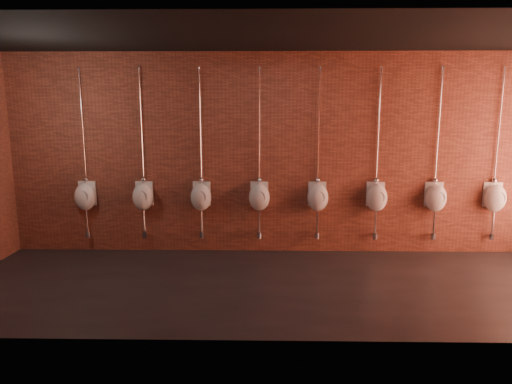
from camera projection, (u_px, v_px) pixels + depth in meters
ground at (275, 285)px, 6.11m from camera, size 8.50×8.50×0.00m
room_shell at (277, 134)px, 5.75m from camera, size 8.54×3.04×3.22m
urinal_0 at (85, 196)px, 7.36m from camera, size 0.37×0.33×2.71m
urinal_1 at (143, 196)px, 7.34m from camera, size 0.37×0.33×2.71m
urinal_2 at (201, 196)px, 7.32m from camera, size 0.37×0.33×2.71m
urinal_3 at (259, 196)px, 7.30m from camera, size 0.37×0.33×2.71m
urinal_4 at (318, 197)px, 7.29m from camera, size 0.37×0.33×2.71m
urinal_5 at (377, 197)px, 7.27m from camera, size 0.37×0.33×2.71m
urinal_6 at (436, 197)px, 7.25m from camera, size 0.37×0.33×2.71m
urinal_7 at (495, 197)px, 7.24m from camera, size 0.37×0.33×2.71m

